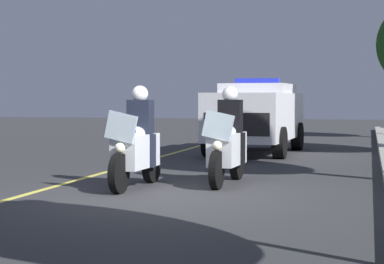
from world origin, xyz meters
name	(u,v)px	position (x,y,z in m)	size (l,w,h in m)	color
ground_plane	(160,197)	(0.00, 0.00, 0.00)	(80.00, 80.00, 0.00)	#333335
lane_stripe_center	(35,192)	(0.00, -2.11, 0.00)	(48.00, 0.12, 0.01)	#E0D14C
police_motorcycle_lead_left	(136,146)	(-0.92, -0.70, 0.70)	(2.14, 0.59, 1.72)	black
police_motorcycle_lead_right	(228,144)	(-1.80, 0.68, 0.70)	(2.14, 0.59, 1.72)	black
police_suv	(257,114)	(-8.69, 0.09, 1.07)	(4.98, 2.23, 2.05)	silver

